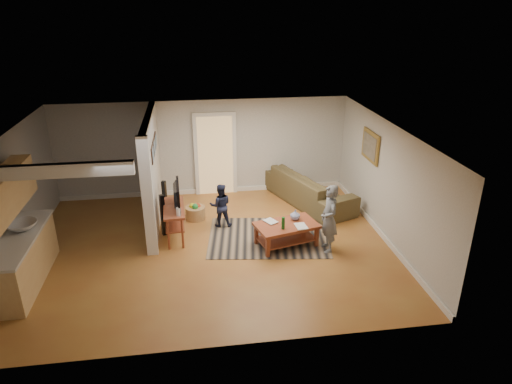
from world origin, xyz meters
TOP-DOWN VIEW (x-y plane):
  - ground at (0.00, 0.00)m, footprint 7.50×7.50m
  - room_shell at (-1.07, 0.43)m, footprint 7.54×6.02m
  - area_rug at (1.25, 0.27)m, footprint 2.79×2.20m
  - sofa at (2.60, 1.97)m, footprint 1.96×2.89m
  - coffee_table at (1.58, -0.11)m, footprint 1.41×1.04m
  - tv_console at (-0.74, 0.55)m, footprint 0.48×1.17m
  - speaker_left at (-1.00, 0.73)m, footprint 0.12×0.12m
  - speaker_right at (-1.00, 1.68)m, footprint 0.12×0.12m
  - toy_basket at (-0.30, 1.42)m, footprint 0.46×0.46m
  - child at (2.38, -0.44)m, footprint 0.36×0.53m
  - toddler at (0.27, 0.97)m, footprint 0.51×0.41m

SIDE VIEW (x-z plane):
  - ground at x=0.00m, z-range 0.00..0.00m
  - sofa at x=2.60m, z-range -0.39..0.39m
  - child at x=2.38m, z-range -0.72..0.72m
  - toddler at x=0.27m, z-range -0.51..0.51m
  - area_rug at x=1.25m, z-range 0.00..0.01m
  - toy_basket at x=-0.30m, z-range -0.04..0.38m
  - coffee_table at x=1.58m, z-range 0.01..0.76m
  - speaker_right at x=-1.00m, z-range 0.00..0.90m
  - speaker_left at x=-1.00m, z-range 0.00..0.95m
  - tv_console at x=-0.74m, z-range 0.16..1.16m
  - room_shell at x=-1.07m, z-range 0.20..2.72m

